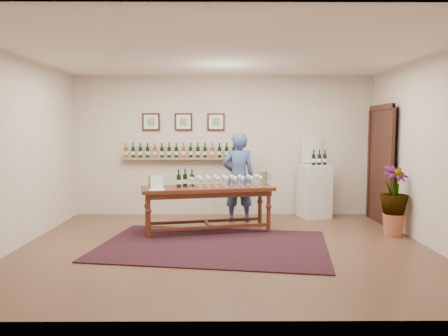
{
  "coord_description": "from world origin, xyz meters",
  "views": [
    {
      "loc": [
        -0.04,
        -6.3,
        1.72
      ],
      "look_at": [
        0.0,
        0.8,
        1.1
      ],
      "focal_mm": 35.0,
      "sensor_mm": 36.0,
      "label": 1
    }
  ],
  "objects_px": {
    "potted_plant": "(394,201)",
    "tasting_table": "(208,194)",
    "display_pedestal": "(314,191)",
    "person": "(238,177)"
  },
  "relations": [
    {
      "from": "person",
      "to": "tasting_table",
      "type": "bearing_deg",
      "value": 52.15
    },
    {
      "from": "display_pedestal",
      "to": "person",
      "type": "bearing_deg",
      "value": -165.53
    },
    {
      "from": "tasting_table",
      "to": "display_pedestal",
      "type": "distance_m",
      "value": 2.41
    },
    {
      "from": "tasting_table",
      "to": "potted_plant",
      "type": "height_order",
      "value": "potted_plant"
    },
    {
      "from": "tasting_table",
      "to": "person",
      "type": "relative_size",
      "value": 1.36
    },
    {
      "from": "potted_plant",
      "to": "tasting_table",
      "type": "bearing_deg",
      "value": 174.67
    },
    {
      "from": "display_pedestal",
      "to": "potted_plant",
      "type": "relative_size",
      "value": 1.05
    },
    {
      "from": "display_pedestal",
      "to": "potted_plant",
      "type": "bearing_deg",
      "value": -57.91
    },
    {
      "from": "potted_plant",
      "to": "person",
      "type": "distance_m",
      "value": 2.74
    },
    {
      "from": "tasting_table",
      "to": "display_pedestal",
      "type": "bearing_deg",
      "value": 19.29
    }
  ]
}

